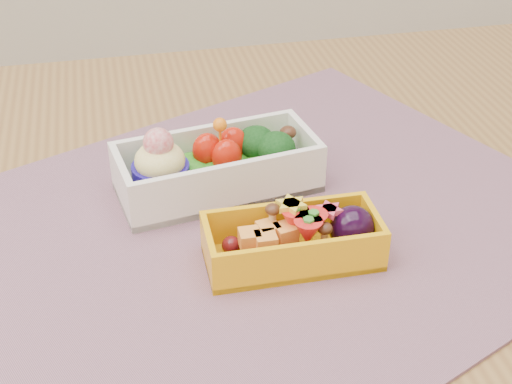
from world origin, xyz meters
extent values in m
cube|color=brown|center=(0.00, 0.00, 0.73)|extent=(1.20, 0.80, 0.04)
cylinder|color=brown|center=(0.54, 0.34, 0.35)|extent=(0.06, 0.06, 0.71)
cube|color=#8B6070|center=(0.00, -0.03, 0.75)|extent=(0.73, 0.66, 0.00)
cube|color=white|center=(-0.02, 0.04, 0.78)|extent=(0.20, 0.11, 0.05)
ellipsoid|color=green|center=(-0.02, 0.04, 0.77)|extent=(0.19, 0.10, 0.02)
cylinder|color=#20138F|center=(-0.08, 0.03, 0.78)|extent=(0.05, 0.05, 0.03)
sphere|color=red|center=(-0.08, 0.03, 0.82)|extent=(0.03, 0.03, 0.03)
ellipsoid|color=red|center=(-0.03, 0.04, 0.79)|extent=(0.03, 0.02, 0.04)
ellipsoid|color=red|center=(-0.01, 0.03, 0.79)|extent=(0.03, 0.02, 0.04)
ellipsoid|color=red|center=(0.00, 0.05, 0.79)|extent=(0.03, 0.02, 0.04)
sphere|color=orange|center=(-0.02, 0.04, 0.82)|extent=(0.01, 0.01, 0.01)
ellipsoid|color=black|center=(0.02, 0.05, 0.79)|extent=(0.04, 0.04, 0.03)
ellipsoid|color=black|center=(0.04, 0.03, 0.79)|extent=(0.04, 0.04, 0.03)
ellipsoid|color=#3F2111|center=(0.05, 0.06, 0.80)|extent=(0.02, 0.02, 0.01)
cube|color=#EDA70C|center=(0.02, -0.08, 0.77)|extent=(0.15, 0.07, 0.04)
ellipsoid|color=#551013|center=(-0.01, -0.09, 0.77)|extent=(0.08, 0.04, 0.02)
cube|color=orange|center=(0.00, -0.08, 0.78)|extent=(0.04, 0.03, 0.02)
cone|color=red|center=(0.03, -0.08, 0.79)|extent=(0.02, 0.02, 0.02)
cone|color=red|center=(0.04, -0.08, 0.79)|extent=(0.02, 0.02, 0.02)
cone|color=red|center=(0.03, -0.09, 0.79)|extent=(0.02, 0.02, 0.02)
cylinder|color=yellow|center=(0.02, -0.07, 0.80)|extent=(0.03, 0.03, 0.01)
cylinder|color=#E53F5B|center=(0.06, -0.08, 0.80)|extent=(0.02, 0.02, 0.01)
ellipsoid|color=#3F2111|center=(0.01, -0.07, 0.78)|extent=(0.01, 0.01, 0.01)
ellipsoid|color=#3F2111|center=(0.05, -0.10, 0.78)|extent=(0.01, 0.01, 0.01)
ellipsoid|color=black|center=(0.07, -0.08, 0.78)|extent=(0.04, 0.04, 0.04)
camera|label=1|loc=(-0.11, -0.56, 1.15)|focal=51.15mm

